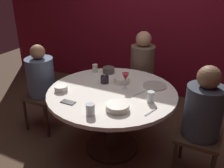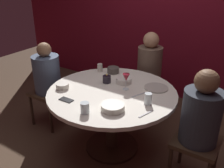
# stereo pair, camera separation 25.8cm
# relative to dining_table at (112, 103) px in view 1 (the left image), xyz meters

# --- Properties ---
(ground_plane) EXTENTS (8.00, 8.00, 0.00)m
(ground_plane) POSITION_rel_dining_table_xyz_m (0.00, 0.00, -0.58)
(ground_plane) COLOR #4C3828
(back_wall) EXTENTS (6.00, 0.10, 2.60)m
(back_wall) POSITION_rel_dining_table_xyz_m (0.00, 1.68, 0.72)
(back_wall) COLOR maroon
(back_wall) RESTS_ON ground
(dining_table) EXTENTS (1.36, 1.36, 0.73)m
(dining_table) POSITION_rel_dining_table_xyz_m (0.00, 0.00, 0.00)
(dining_table) COLOR silver
(dining_table) RESTS_ON ground
(seated_diner_left) EXTENTS (0.40, 0.40, 1.10)m
(seated_diner_left) POSITION_rel_dining_table_xyz_m (-0.96, 0.00, 0.11)
(seated_diner_left) COLOR #3F2D1E
(seated_diner_left) RESTS_ON ground
(seated_diner_back) EXTENTS (0.40, 0.40, 1.17)m
(seated_diner_back) POSITION_rel_dining_table_xyz_m (0.00, 0.93, 0.14)
(seated_diner_back) COLOR #3F2D1E
(seated_diner_back) RESTS_ON ground
(seated_diner_right) EXTENTS (0.40, 0.40, 1.16)m
(seated_diner_right) POSITION_rel_dining_table_xyz_m (0.92, 0.00, 0.14)
(seated_diner_right) COLOR #3F2D1E
(seated_diner_right) RESTS_ON ground
(candle_holder) EXTENTS (0.09, 0.09, 0.10)m
(candle_holder) POSITION_rel_dining_table_xyz_m (-0.16, 0.15, 0.19)
(candle_holder) COLOR black
(candle_holder) RESTS_ON dining_table
(wine_glass) EXTENTS (0.08, 0.08, 0.18)m
(wine_glass) POSITION_rel_dining_table_xyz_m (0.10, 0.11, 0.27)
(wine_glass) COLOR silver
(wine_glass) RESTS_ON dining_table
(dinner_plate) EXTENTS (0.26, 0.26, 0.01)m
(dinner_plate) POSITION_rel_dining_table_xyz_m (0.37, 0.31, 0.15)
(dinner_plate) COLOR #B2ADA3
(dinner_plate) RESTS_ON dining_table
(cell_phone) EXTENTS (0.14, 0.07, 0.01)m
(cell_phone) POSITION_rel_dining_table_xyz_m (-0.27, -0.41, 0.15)
(cell_phone) COLOR black
(cell_phone) RESTS_ON dining_table
(bowl_serving_large) EXTENTS (0.22, 0.22, 0.06)m
(bowl_serving_large) POSITION_rel_dining_table_xyz_m (0.21, -0.32, 0.17)
(bowl_serving_large) COLOR beige
(bowl_serving_large) RESTS_ON dining_table
(bowl_salad_center) EXTENTS (0.14, 0.14, 0.07)m
(bowl_salad_center) POSITION_rel_dining_table_xyz_m (-0.26, 0.44, 0.18)
(bowl_salad_center) COLOR #4C4742
(bowl_salad_center) RESTS_ON dining_table
(bowl_small_white) EXTENTS (0.17, 0.17, 0.06)m
(bowl_small_white) POSITION_rel_dining_table_xyz_m (-0.00, 0.25, 0.18)
(bowl_small_white) COLOR silver
(bowl_small_white) RESTS_ON dining_table
(bowl_sauce_side) EXTENTS (0.14, 0.14, 0.06)m
(bowl_sauce_side) POSITION_rel_dining_table_xyz_m (-0.48, -0.23, 0.17)
(bowl_sauce_side) COLOR beige
(bowl_sauce_side) RESTS_ON dining_table
(cup_near_candle) EXTENTS (0.08, 0.08, 0.10)m
(cup_near_candle) POSITION_rel_dining_table_xyz_m (0.04, -0.50, 0.20)
(cup_near_candle) COLOR silver
(cup_near_candle) RESTS_ON dining_table
(cup_by_left_diner) EXTENTS (0.06, 0.06, 0.10)m
(cup_by_left_diner) POSITION_rel_dining_table_xyz_m (-0.43, 0.39, 0.20)
(cup_by_left_diner) COLOR beige
(cup_by_left_diner) RESTS_ON dining_table
(cup_by_right_diner) EXTENTS (0.07, 0.07, 0.11)m
(cup_by_right_diner) POSITION_rel_dining_table_xyz_m (0.44, -0.05, 0.20)
(cup_by_right_diner) COLOR silver
(cup_by_right_diner) RESTS_ON dining_table
(fork_near_plate) EXTENTS (0.07, 0.18, 0.01)m
(fork_near_plate) POSITION_rel_dining_table_xyz_m (0.50, -0.23, 0.15)
(fork_near_plate) COLOR #B7B7BC
(fork_near_plate) RESTS_ON dining_table
(knife_near_plate) EXTENTS (0.08, 0.17, 0.01)m
(knife_near_plate) POSITION_rel_dining_table_xyz_m (0.28, 0.06, 0.15)
(knife_near_plate) COLOR #B7B7BC
(knife_near_plate) RESTS_ON dining_table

